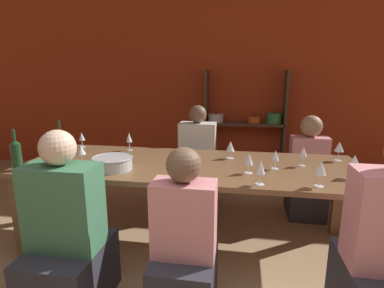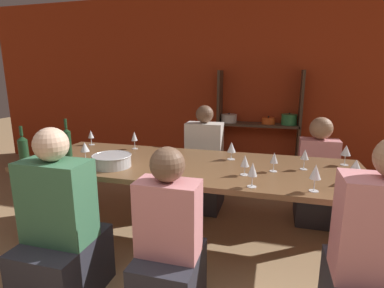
{
  "view_description": "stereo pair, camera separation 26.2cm",
  "coord_description": "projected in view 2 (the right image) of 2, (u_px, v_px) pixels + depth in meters",
  "views": [
    {
      "loc": [
        0.26,
        -0.85,
        1.51
      ],
      "look_at": [
        -0.17,
        1.68,
        0.92
      ],
      "focal_mm": 28.0,
      "sensor_mm": 36.0,
      "label": 1
    },
    {
      "loc": [
        0.51,
        -0.79,
        1.51
      ],
      "look_at": [
        -0.17,
        1.68,
        0.92
      ],
      "focal_mm": 28.0,
      "sensor_mm": 36.0,
      "label": 2
    }
  ],
  "objects": [
    {
      "name": "wine_glass_red_a",
      "position": [
        134.0,
        137.0,
        3.05
      ],
      "size": [
        0.06,
        0.06,
        0.18
      ],
      "color": "white",
      "rests_on": "dining_table"
    },
    {
      "name": "wall_back_red",
      "position": [
        241.0,
        86.0,
        4.51
      ],
      "size": [
        8.8,
        0.06,
        2.7
      ],
      "color": "#B23819",
      "rests_on": "ground_plane"
    },
    {
      "name": "wine_glass_red_b",
      "position": [
        305.0,
        155.0,
        2.38
      ],
      "size": [
        0.06,
        0.06,
        0.17
      ],
      "color": "white",
      "rests_on": "dining_table"
    },
    {
      "name": "dining_table",
      "position": [
        189.0,
        172.0,
        2.58
      ],
      "size": [
        2.85,
        1.02,
        0.77
      ],
      "color": "brown",
      "rests_on": "ground_plane"
    },
    {
      "name": "wine_bottle_green",
      "position": [
        23.0,
        150.0,
        2.49
      ],
      "size": [
        0.08,
        0.08,
        0.33
      ],
      "color": "#19381E",
      "rests_on": "dining_table"
    },
    {
      "name": "cell_phone",
      "position": [
        57.0,
        161.0,
        2.62
      ],
      "size": [
        0.15,
        0.16,
        0.01
      ],
      "color": "#1E2338",
      "rests_on": "dining_table"
    },
    {
      "name": "wine_bottle_dark",
      "position": [
        67.0,
        142.0,
        2.77
      ],
      "size": [
        0.07,
        0.07,
        0.35
      ],
      "color": "#19381E",
      "rests_on": "dining_table"
    },
    {
      "name": "person_near_c",
      "position": [
        377.0,
        287.0,
        1.54
      ],
      "size": [
        0.45,
        0.57,
        1.24
      ],
      "color": "#2D2D38",
      "rests_on": "ground_plane"
    },
    {
      "name": "wine_glass_empty_e",
      "position": [
        346.0,
        151.0,
        2.49
      ],
      "size": [
        0.08,
        0.08,
        0.17
      ],
      "color": "white",
      "rests_on": "dining_table"
    },
    {
      "name": "wine_glass_white_c",
      "position": [
        231.0,
        148.0,
        2.67
      ],
      "size": [
        0.08,
        0.08,
        0.16
      ],
      "color": "white",
      "rests_on": "dining_table"
    },
    {
      "name": "mixing_bowl",
      "position": [
        112.0,
        160.0,
        2.47
      ],
      "size": [
        0.32,
        0.32,
        0.1
      ],
      "color": "#B7BABC",
      "rests_on": "dining_table"
    },
    {
      "name": "person_far_a",
      "position": [
        204.0,
        171.0,
        3.44
      ],
      "size": [
        0.41,
        0.51,
        1.19
      ],
      "rotation": [
        0.0,
        0.0,
        3.14
      ],
      "color": "#2D2D38",
      "rests_on": "ground_plane"
    },
    {
      "name": "shelf_unit",
      "position": [
        258.0,
        138.0,
        4.41
      ],
      "size": [
        1.18,
        0.3,
        1.58
      ],
      "color": "#4C3828",
      "rests_on": "ground_plane"
    },
    {
      "name": "wine_glass_red_c",
      "position": [
        274.0,
        159.0,
        2.33
      ],
      "size": [
        0.06,
        0.06,
        0.15
      ],
      "color": "white",
      "rests_on": "dining_table"
    },
    {
      "name": "person_far_b",
      "position": [
        316.0,
        183.0,
        3.13
      ],
      "size": [
        0.38,
        0.48,
        1.11
      ],
      "rotation": [
        0.0,
        0.0,
        3.14
      ],
      "color": "#2D2D38",
      "rests_on": "ground_plane"
    },
    {
      "name": "wine_glass_empty_c",
      "position": [
        245.0,
        161.0,
        2.24
      ],
      "size": [
        0.07,
        0.07,
        0.16
      ],
      "color": "white",
      "rests_on": "dining_table"
    },
    {
      "name": "person_near_b",
      "position": [
        61.0,
        239.0,
        2.02
      ],
      "size": [
        0.45,
        0.56,
        1.2
      ],
      "color": "#2D2D38",
      "rests_on": "ground_plane"
    },
    {
      "name": "wine_glass_white_b",
      "position": [
        91.0,
        135.0,
        3.24
      ],
      "size": [
        0.06,
        0.06,
        0.16
      ],
      "color": "white",
      "rests_on": "dining_table"
    },
    {
      "name": "wine_glass_empty_a",
      "position": [
        253.0,
        170.0,
        2.0
      ],
      "size": [
        0.06,
        0.06,
        0.17
      ],
      "color": "white",
      "rests_on": "dining_table"
    },
    {
      "name": "wine_glass_empty_d",
      "position": [
        85.0,
        147.0,
        2.67
      ],
      "size": [
        0.08,
        0.08,
        0.16
      ],
      "color": "white",
      "rests_on": "dining_table"
    },
    {
      "name": "wine_glass_white_a",
      "position": [
        315.0,
        173.0,
        1.92
      ],
      "size": [
        0.07,
        0.07,
        0.18
      ],
      "color": "white",
      "rests_on": "dining_table"
    },
    {
      "name": "wine_glass_empty_b",
      "position": [
        356.0,
        166.0,
        2.07
      ],
      "size": [
        0.08,
        0.08,
        0.17
      ],
      "color": "white",
      "rests_on": "dining_table"
    },
    {
      "name": "person_near_a",
      "position": [
        169.0,
        258.0,
        1.85
      ],
      "size": [
        0.38,
        0.47,
        1.12
      ],
      "color": "#2D2D38",
      "rests_on": "ground_plane"
    }
  ]
}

